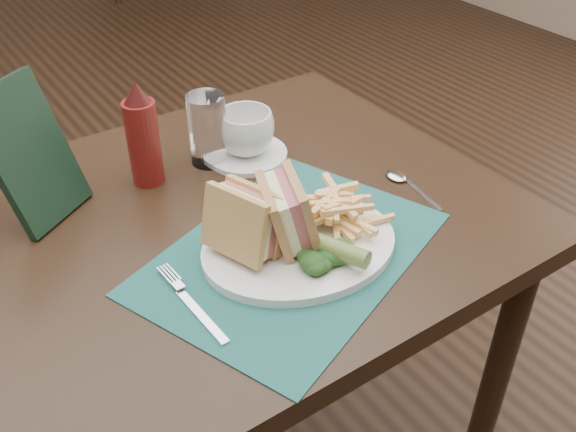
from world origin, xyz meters
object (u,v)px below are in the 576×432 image
object	(u,v)px
plate	(299,246)
ketchup_bottle	(142,134)
sandwich_half_b	(274,213)
saucer	(247,154)
drinking_glass	(208,129)
check_presenter	(30,154)
coffee_cup	(246,132)
table_main	(238,365)
placemat	(291,252)
sandwich_half_a	(234,228)

from	to	relation	value
plate	ketchup_bottle	size ratio (longest dim) A/B	1.61
sandwich_half_b	ketchup_bottle	world-z (taller)	ketchup_bottle
saucer	drinking_glass	bearing A→B (deg)	158.30
saucer	check_presenter	bearing A→B (deg)	174.58
saucer	coffee_cup	distance (m)	0.05
sandwich_half_b	coffee_cup	world-z (taller)	sandwich_half_b
sandwich_half_b	saucer	distance (m)	0.29
table_main	plate	distance (m)	0.41
plate	sandwich_half_b	bearing A→B (deg)	157.30
ketchup_bottle	table_main	bearing A→B (deg)	-67.66
coffee_cup	ketchup_bottle	xyz separation A→B (m)	(-0.18, 0.03, 0.04)
coffee_cup	drinking_glass	size ratio (longest dim) A/B	0.80
plate	drinking_glass	bearing A→B (deg)	95.90
plate	coffee_cup	bearing A→B (deg)	83.07
placemat	sandwich_half_a	size ratio (longest dim) A/B	4.22
table_main	placemat	distance (m)	0.40
drinking_glass	sandwich_half_a	bearing A→B (deg)	-111.60
sandwich_half_b	coffee_cup	distance (m)	0.28
table_main	sandwich_half_a	xyz separation A→B (m)	(-0.06, -0.13, 0.45)
table_main	sandwich_half_b	world-z (taller)	sandwich_half_b
table_main	saucer	size ratio (longest dim) A/B	6.00
sandwich_half_a	check_presenter	xyz separation A→B (m)	(-0.19, 0.29, 0.04)
plate	sandwich_half_b	world-z (taller)	sandwich_half_b
saucer	check_presenter	size ratio (longest dim) A/B	0.65
table_main	plate	size ratio (longest dim) A/B	3.00
saucer	ketchup_bottle	xyz separation A→B (m)	(-0.18, 0.03, 0.09)
drinking_glass	check_presenter	distance (m)	0.30
sandwich_half_a	ketchup_bottle	xyz separation A→B (m)	(-0.01, 0.29, 0.02)
placemat	coffee_cup	distance (m)	0.30
check_presenter	placemat	bearing A→B (deg)	-81.97
sandwich_half_a	sandwich_half_b	size ratio (longest dim) A/B	0.98
coffee_cup	check_presenter	size ratio (longest dim) A/B	0.45
placemat	check_presenter	world-z (taller)	check_presenter
plate	table_main	bearing A→B (deg)	113.37
sandwich_half_a	saucer	distance (m)	0.32
drinking_glass	ketchup_bottle	xyz separation A→B (m)	(-0.12, 0.00, 0.03)
drinking_glass	table_main	bearing A→B (deg)	-109.13
placemat	plate	world-z (taller)	plate
saucer	check_presenter	distance (m)	0.38
placemat	saucer	size ratio (longest dim) A/B	2.98
ketchup_bottle	check_presenter	size ratio (longest dim) A/B	0.81
sandwich_half_b	saucer	xyz separation A→B (m)	(0.11, 0.26, -0.07)
sandwich_half_b	check_presenter	size ratio (longest dim) A/B	0.47
sandwich_half_a	sandwich_half_b	world-z (taller)	sandwich_half_b
ketchup_bottle	check_presenter	distance (m)	0.18
coffee_cup	sandwich_half_b	bearing A→B (deg)	-113.03
plate	coffee_cup	xyz separation A→B (m)	(0.08, 0.28, 0.04)
saucer	coffee_cup	bearing A→B (deg)	0.00
drinking_glass	ketchup_bottle	size ratio (longest dim) A/B	0.70
table_main	plate	xyz separation A→B (m)	(0.04, -0.15, 0.38)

